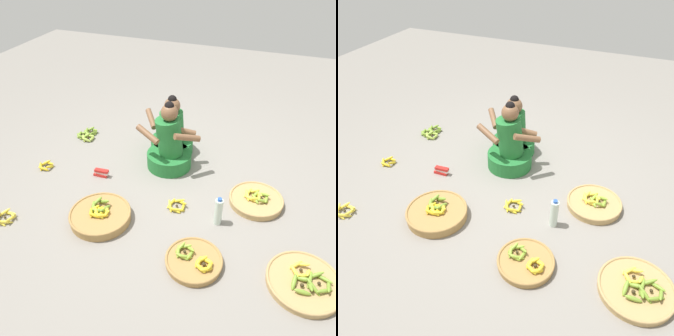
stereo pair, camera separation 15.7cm
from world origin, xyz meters
TOP-DOWN VIEW (x-y plane):
  - ground_plane at (0.00, 0.00)m, footprint 10.00×10.00m
  - vendor_woman_front at (-0.16, 0.30)m, footprint 0.72×0.52m
  - vendor_woman_behind at (-0.24, 0.60)m, footprint 0.72×0.54m
  - banana_basket_back_left at (0.90, -0.02)m, footprint 0.55×0.55m
  - banana_basket_back_right at (-0.49, -0.78)m, footprint 0.60×0.60m
  - banana_basket_mid_right at (1.41, -0.88)m, footprint 0.60×0.60m
  - banana_basket_near_bicycle at (0.51, -0.98)m, footprint 0.49×0.49m
  - loose_bananas_near_vendor at (0.15, -0.36)m, footprint 0.22×0.22m
  - loose_bananas_front_left at (-1.37, -1.09)m, footprint 0.23×0.23m
  - loose_bananas_front_center at (-1.52, -0.24)m, footprint 0.18×0.20m
  - loose_bananas_front_right at (-1.43, 0.55)m, footprint 0.28×0.35m
  - water_bottle at (0.59, -0.43)m, footprint 0.08×0.08m
  - packet_carton_stack at (-0.82, -0.16)m, footprint 0.18×0.07m

SIDE VIEW (x-z plane):
  - ground_plane at x=0.00m, z-range 0.00..0.00m
  - loose_bananas_near_vendor at x=0.15m, z-range -0.02..0.07m
  - loose_bananas_front_center at x=-1.52m, z-range -0.01..0.07m
  - loose_bananas_front_right at x=-1.43m, z-range -0.01..0.07m
  - loose_bananas_front_left at x=-1.37m, z-range -0.02..0.08m
  - banana_basket_mid_right at x=1.41m, z-range -0.03..0.10m
  - banana_basket_near_bicycle at x=0.51m, z-range -0.02..0.10m
  - banana_basket_back_left at x=0.90m, z-range -0.03..0.11m
  - packet_carton_stack at x=-0.82m, z-range 0.00..0.09m
  - banana_basket_back_right at x=-0.49m, z-range -0.03..0.14m
  - water_bottle at x=0.59m, z-range -0.01..0.30m
  - vendor_woman_behind at x=-0.24m, z-range -0.14..0.62m
  - vendor_woman_front at x=-0.16m, z-range -0.15..0.68m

